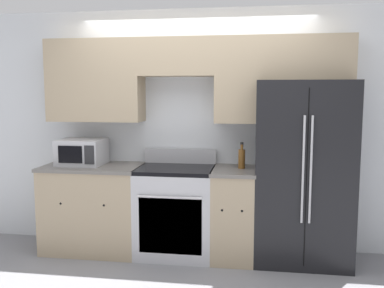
{
  "coord_description": "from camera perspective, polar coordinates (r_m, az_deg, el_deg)",
  "views": [
    {
      "loc": [
        0.65,
        -4.0,
        1.71
      ],
      "look_at": [
        0.0,
        0.31,
        1.18
      ],
      "focal_mm": 40.0,
      "sensor_mm": 36.0,
      "label": 1
    }
  ],
  "objects": [
    {
      "name": "lower_cabinets_left",
      "position": [
        4.81,
        -12.96,
        -8.26
      ],
      "size": [
        1.05,
        0.64,
        0.93
      ],
      "color": "tan",
      "rests_on": "ground_plane"
    },
    {
      "name": "microwave",
      "position": [
        4.77,
        -14.46,
        -1.02
      ],
      "size": [
        0.47,
        0.41,
        0.28
      ],
      "color": "#B7B7BC",
      "rests_on": "lower_cabinets_left"
    },
    {
      "name": "wall_back",
      "position": [
        4.63,
        0.64,
        4.54
      ],
      "size": [
        8.0,
        0.39,
        2.6
      ],
      "color": "silver",
      "rests_on": "ground_plane"
    },
    {
      "name": "lower_cabinets_right",
      "position": [
        4.49,
        5.57,
        -9.19
      ],
      "size": [
        0.45,
        0.64,
        0.93
      ],
      "color": "tan",
      "rests_on": "ground_plane"
    },
    {
      "name": "oven_range",
      "position": [
        4.56,
        -2.17,
        -8.86
      ],
      "size": [
        0.79,
        0.65,
        1.09
      ],
      "color": "#B7B7BC",
      "rests_on": "ground_plane"
    },
    {
      "name": "bottle",
      "position": [
        4.42,
        6.64,
        -1.88
      ],
      "size": [
        0.07,
        0.07,
        0.27
      ],
      "color": "brown",
      "rests_on": "lower_cabinets_right"
    },
    {
      "name": "ground_plane",
      "position": [
        4.4,
        -0.63,
        -15.98
      ],
      "size": [
        12.0,
        12.0,
        0.0
      ],
      "primitive_type": "plane",
      "color": "gray"
    },
    {
      "name": "refrigerator",
      "position": [
        4.48,
        14.47,
        -3.59
      ],
      "size": [
        0.94,
        0.79,
        1.82
      ],
      "color": "black",
      "rests_on": "ground_plane"
    }
  ]
}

